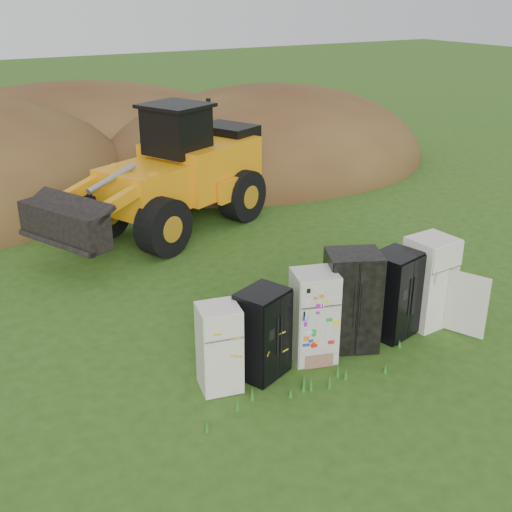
{
  "coord_description": "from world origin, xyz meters",
  "views": [
    {
      "loc": [
        -6.6,
        -8.45,
        6.42
      ],
      "look_at": [
        -0.52,
        2.0,
        1.36
      ],
      "focal_mm": 45.0,
      "sensor_mm": 36.0,
      "label": 1
    }
  ],
  "objects_px": {
    "fridge_black_side": "(262,333)",
    "fridge_sticker": "(314,316)",
    "fridge_black_right": "(394,294)",
    "fridge_leftmost": "(219,348)",
    "wheel_loader": "(156,174)",
    "fridge_dark_mid": "(352,300)",
    "fridge_open_door": "(428,282)"
  },
  "relations": [
    {
      "from": "fridge_black_right",
      "to": "wheel_loader",
      "type": "relative_size",
      "value": 0.24
    },
    {
      "from": "fridge_black_side",
      "to": "fridge_open_door",
      "type": "bearing_deg",
      "value": -22.87
    },
    {
      "from": "fridge_open_door",
      "to": "wheel_loader",
      "type": "distance_m",
      "value": 8.11
    },
    {
      "from": "fridge_leftmost",
      "to": "wheel_loader",
      "type": "bearing_deg",
      "value": 87.25
    },
    {
      "from": "fridge_leftmost",
      "to": "fridge_dark_mid",
      "type": "bearing_deg",
      "value": 11.6
    },
    {
      "from": "fridge_black_side",
      "to": "fridge_black_right",
      "type": "height_order",
      "value": "fridge_black_right"
    },
    {
      "from": "fridge_leftmost",
      "to": "fridge_black_side",
      "type": "distance_m",
      "value": 0.84
    },
    {
      "from": "fridge_sticker",
      "to": "wheel_loader",
      "type": "xyz_separation_m",
      "value": [
        0.02,
        7.53,
        0.89
      ]
    },
    {
      "from": "fridge_black_side",
      "to": "wheel_loader",
      "type": "xyz_separation_m",
      "value": [
        1.11,
        7.52,
        0.95
      ]
    },
    {
      "from": "fridge_sticker",
      "to": "fridge_open_door",
      "type": "bearing_deg",
      "value": 16.07
    },
    {
      "from": "fridge_black_side",
      "to": "fridge_dark_mid",
      "type": "xyz_separation_m",
      "value": [
        1.97,
        0.0,
        0.15
      ]
    },
    {
      "from": "fridge_open_door",
      "to": "wheel_loader",
      "type": "xyz_separation_m",
      "value": [
        -2.77,
        7.58,
        0.83
      ]
    },
    {
      "from": "fridge_black_right",
      "to": "fridge_sticker",
      "type": "bearing_deg",
      "value": 165.22
    },
    {
      "from": "fridge_black_side",
      "to": "fridge_open_door",
      "type": "height_order",
      "value": "fridge_open_door"
    },
    {
      "from": "fridge_dark_mid",
      "to": "fridge_black_right",
      "type": "bearing_deg",
      "value": 21.22
    },
    {
      "from": "fridge_black_side",
      "to": "fridge_open_door",
      "type": "distance_m",
      "value": 3.88
    },
    {
      "from": "fridge_black_side",
      "to": "fridge_sticker",
      "type": "bearing_deg",
      "value": -22.47
    },
    {
      "from": "fridge_sticker",
      "to": "fridge_dark_mid",
      "type": "xyz_separation_m",
      "value": [
        0.88,
        0.01,
        0.09
      ]
    },
    {
      "from": "fridge_leftmost",
      "to": "wheel_loader",
      "type": "xyz_separation_m",
      "value": [
        1.95,
        7.5,
        0.99
      ]
    },
    {
      "from": "fridge_black_side",
      "to": "fridge_dark_mid",
      "type": "bearing_deg",
      "value": -21.86
    },
    {
      "from": "fridge_open_door",
      "to": "fridge_black_side",
      "type": "bearing_deg",
      "value": 175.63
    },
    {
      "from": "fridge_black_side",
      "to": "fridge_sticker",
      "type": "height_order",
      "value": "fridge_sticker"
    },
    {
      "from": "fridge_open_door",
      "to": "wheel_loader",
      "type": "bearing_deg",
      "value": 106.62
    },
    {
      "from": "fridge_black_side",
      "to": "fridge_black_right",
      "type": "xyz_separation_m",
      "value": [
        2.97,
        -0.05,
        0.05
      ]
    },
    {
      "from": "fridge_black_right",
      "to": "fridge_leftmost",
      "type": "bearing_deg",
      "value": 165.48
    },
    {
      "from": "fridge_dark_mid",
      "to": "fridge_black_right",
      "type": "distance_m",
      "value": 1.01
    },
    {
      "from": "fridge_black_side",
      "to": "fridge_black_right",
      "type": "bearing_deg",
      "value": -22.96
    },
    {
      "from": "fridge_leftmost",
      "to": "fridge_sticker",
      "type": "height_order",
      "value": "fridge_sticker"
    },
    {
      "from": "fridge_leftmost",
      "to": "fridge_black_right",
      "type": "relative_size",
      "value": 0.89
    },
    {
      "from": "fridge_dark_mid",
      "to": "fridge_open_door",
      "type": "height_order",
      "value": "fridge_dark_mid"
    },
    {
      "from": "fridge_black_side",
      "to": "wheel_loader",
      "type": "relative_size",
      "value": 0.22
    },
    {
      "from": "fridge_dark_mid",
      "to": "fridge_open_door",
      "type": "relative_size",
      "value": 1.03
    }
  ]
}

